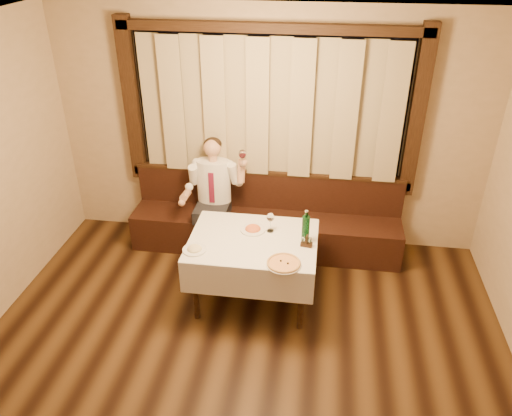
# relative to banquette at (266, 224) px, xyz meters

# --- Properties ---
(room) EXTENTS (5.01, 6.01, 2.81)m
(room) POSITION_rel_banquette_xyz_m (-0.00, -1.75, 1.19)
(room) COLOR black
(room) RESTS_ON ground
(banquette) EXTENTS (3.20, 0.61, 0.94)m
(banquette) POSITION_rel_banquette_xyz_m (0.00, 0.00, 0.00)
(banquette) COLOR black
(banquette) RESTS_ON ground
(dining_table) EXTENTS (1.27, 0.97, 0.76)m
(dining_table) POSITION_rel_banquette_xyz_m (0.00, -1.02, 0.34)
(dining_table) COLOR black
(dining_table) RESTS_ON ground
(pizza) EXTENTS (0.33, 0.33, 0.03)m
(pizza) POSITION_rel_banquette_xyz_m (0.34, -1.40, 0.46)
(pizza) COLOR white
(pizza) RESTS_ON dining_table
(pasta_red) EXTENTS (0.26, 0.26, 0.09)m
(pasta_red) POSITION_rel_banquette_xyz_m (-0.03, -0.86, 0.48)
(pasta_red) COLOR white
(pasta_red) RESTS_ON dining_table
(pasta_cream) EXTENTS (0.23, 0.23, 0.08)m
(pasta_cream) POSITION_rel_banquette_xyz_m (-0.53, -1.29, 0.48)
(pasta_cream) COLOR white
(pasta_cream) RESTS_ON dining_table
(green_bottle) EXTENTS (0.08, 0.08, 0.35)m
(green_bottle) POSITION_rel_banquette_xyz_m (0.51, -0.98, 0.59)
(green_bottle) COLOR #0D411A
(green_bottle) RESTS_ON dining_table
(table_wine_glass) EXTENTS (0.08, 0.08, 0.21)m
(table_wine_glass) POSITION_rel_banquette_xyz_m (0.15, -0.85, 0.60)
(table_wine_glass) COLOR white
(table_wine_glass) RESTS_ON dining_table
(cruet_caddy) EXTENTS (0.12, 0.07, 0.12)m
(cruet_caddy) POSITION_rel_banquette_xyz_m (0.53, -1.07, 0.49)
(cruet_caddy) COLOR black
(cruet_caddy) RESTS_ON dining_table
(seated_man) EXTENTS (0.75, 0.56, 1.39)m
(seated_man) POSITION_rel_banquette_xyz_m (-0.61, -0.09, 0.50)
(seated_man) COLOR black
(seated_man) RESTS_ON ground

